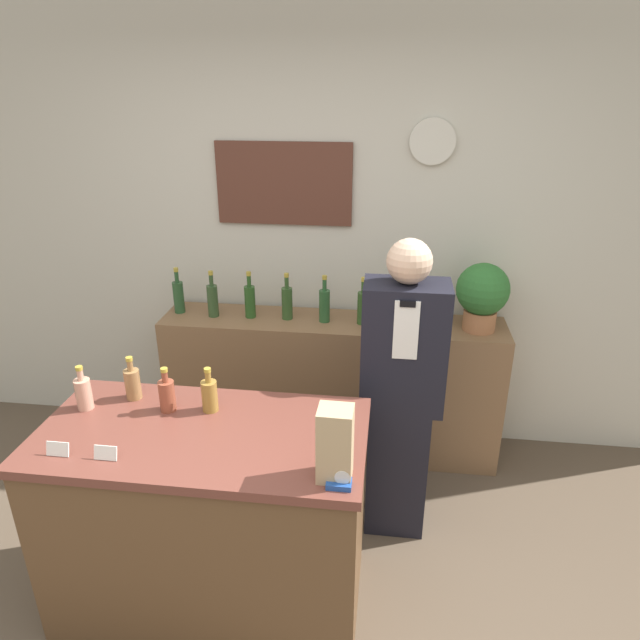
% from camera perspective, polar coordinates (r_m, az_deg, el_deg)
% --- Properties ---
extents(back_wall, '(5.20, 0.09, 2.70)m').
position_cam_1_polar(back_wall, '(3.56, -0.32, 8.35)').
color(back_wall, beige).
rests_on(back_wall, ground_plane).
extents(back_shelf, '(2.09, 0.39, 0.90)m').
position_cam_1_polar(back_shelf, '(3.65, 1.16, -6.60)').
color(back_shelf, brown).
rests_on(back_shelf, ground_plane).
extents(display_counter, '(1.36, 0.69, 0.93)m').
position_cam_1_polar(display_counter, '(2.71, -10.97, -18.97)').
color(display_counter, brown).
rests_on(display_counter, ground_plane).
extents(shopkeeper, '(0.40, 0.25, 1.60)m').
position_cam_1_polar(shopkeeper, '(2.90, 8.09, -7.49)').
color(shopkeeper, black).
rests_on(shopkeeper, ground_plane).
extents(potted_plant, '(0.30, 0.30, 0.40)m').
position_cam_1_polar(potted_plant, '(3.38, 15.93, 2.57)').
color(potted_plant, '#B27047').
rests_on(potted_plant, back_shelf).
extents(paper_bag, '(0.13, 0.11, 0.29)m').
position_cam_1_polar(paper_bag, '(2.06, 1.52, -12.30)').
color(paper_bag, tan).
rests_on(paper_bag, display_counter).
extents(tape_dispenser, '(0.09, 0.06, 0.07)m').
position_cam_1_polar(tape_dispenser, '(2.09, 2.03, -15.81)').
color(tape_dispenser, '#1E4799').
rests_on(tape_dispenser, display_counter).
extents(price_card_left, '(0.09, 0.02, 0.06)m').
position_cam_1_polar(price_card_left, '(2.45, -24.76, -11.64)').
color(price_card_left, white).
rests_on(price_card_left, display_counter).
extents(price_card_right, '(0.09, 0.02, 0.06)m').
position_cam_1_polar(price_card_right, '(2.36, -20.66, -12.33)').
color(price_card_right, white).
rests_on(price_card_right, display_counter).
extents(counter_bottle_0, '(0.07, 0.07, 0.21)m').
position_cam_1_polar(counter_bottle_0, '(2.69, -22.57, -6.73)').
color(counter_bottle_0, tan).
rests_on(counter_bottle_0, display_counter).
extents(counter_bottle_1, '(0.07, 0.07, 0.21)m').
position_cam_1_polar(counter_bottle_1, '(2.70, -18.23, -5.99)').
color(counter_bottle_1, '#996F42').
rests_on(counter_bottle_1, display_counter).
extents(counter_bottle_2, '(0.07, 0.07, 0.21)m').
position_cam_1_polar(counter_bottle_2, '(2.56, -15.06, -7.21)').
color(counter_bottle_2, brown).
rests_on(counter_bottle_2, display_counter).
extents(counter_bottle_3, '(0.07, 0.07, 0.21)m').
position_cam_1_polar(counter_bottle_3, '(2.52, -10.99, -7.34)').
color(counter_bottle_3, olive).
rests_on(counter_bottle_3, display_counter).
extents(shelf_bottle_0, '(0.07, 0.07, 0.29)m').
position_cam_1_polar(shelf_bottle_0, '(3.65, -13.96, 2.37)').
color(shelf_bottle_0, '#274C29').
rests_on(shelf_bottle_0, back_shelf).
extents(shelf_bottle_1, '(0.07, 0.07, 0.29)m').
position_cam_1_polar(shelf_bottle_1, '(3.54, -10.68, 2.03)').
color(shelf_bottle_1, '#304A28').
rests_on(shelf_bottle_1, back_shelf).
extents(shelf_bottle_2, '(0.07, 0.07, 0.29)m').
position_cam_1_polar(shelf_bottle_2, '(3.50, -7.02, 1.97)').
color(shelf_bottle_2, '#264D1F').
rests_on(shelf_bottle_2, back_shelf).
extents(shelf_bottle_3, '(0.07, 0.07, 0.29)m').
position_cam_1_polar(shelf_bottle_3, '(3.45, -3.31, 1.82)').
color(shelf_bottle_3, '#2D4B23').
rests_on(shelf_bottle_3, back_shelf).
extents(shelf_bottle_4, '(0.07, 0.07, 0.29)m').
position_cam_1_polar(shelf_bottle_4, '(3.41, 0.45, 1.57)').
color(shelf_bottle_4, '#28522B').
rests_on(shelf_bottle_4, back_shelf).
extents(shelf_bottle_5, '(0.07, 0.07, 0.29)m').
position_cam_1_polar(shelf_bottle_5, '(3.38, 4.30, 1.35)').
color(shelf_bottle_5, '#2C4D20').
rests_on(shelf_bottle_5, back_shelf).
extents(shelf_bottle_6, '(0.07, 0.07, 0.29)m').
position_cam_1_polar(shelf_bottle_6, '(3.40, 8.18, 1.31)').
color(shelf_bottle_6, '#2C4B29').
rests_on(shelf_bottle_6, back_shelf).
extents(shelf_bottle_7, '(0.07, 0.07, 0.29)m').
position_cam_1_polar(shelf_bottle_7, '(3.42, 12.03, 1.12)').
color(shelf_bottle_7, '#284C27').
rests_on(shelf_bottle_7, back_shelf).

